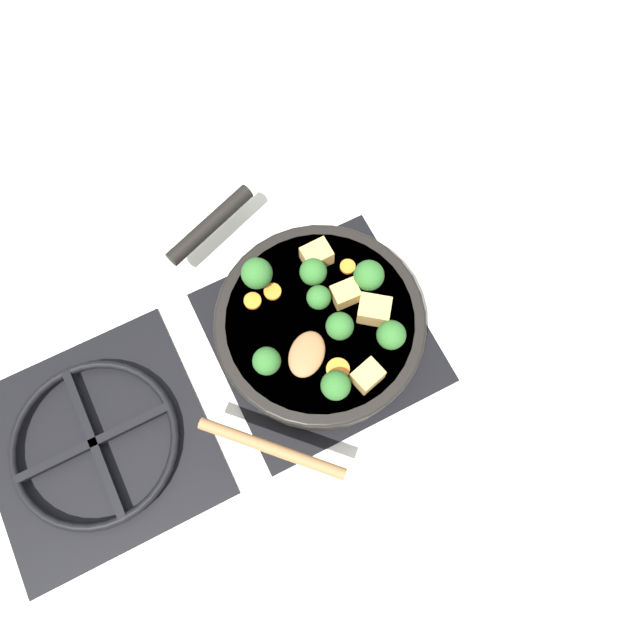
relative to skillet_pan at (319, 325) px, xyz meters
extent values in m
plane|color=silver|center=(0.00, 0.00, -0.06)|extent=(2.40, 2.40, 0.00)
cube|color=black|center=(0.00, 0.00, -0.05)|extent=(0.31, 0.31, 0.01)
torus|color=black|center=(0.00, 0.00, -0.04)|extent=(0.24, 0.24, 0.01)
cube|color=black|center=(0.00, 0.00, -0.04)|extent=(0.01, 0.23, 0.01)
cube|color=black|center=(0.00, 0.00, -0.04)|extent=(0.23, 0.01, 0.01)
cube|color=black|center=(0.00, 0.36, -0.05)|extent=(0.31, 0.31, 0.01)
torus|color=black|center=(0.00, 0.36, -0.04)|extent=(0.24, 0.24, 0.01)
cube|color=black|center=(0.00, 0.36, -0.04)|extent=(0.01, 0.23, 0.01)
cube|color=black|center=(0.00, 0.36, -0.04)|extent=(0.23, 0.01, 0.01)
cylinder|color=black|center=(0.00, 0.00, 0.00)|extent=(0.29, 0.29, 0.06)
cylinder|color=brown|center=(0.00, 0.00, 0.00)|extent=(0.27, 0.27, 0.05)
torus|color=black|center=(0.00, 0.00, 0.02)|extent=(0.30, 0.30, 0.01)
cylinder|color=black|center=(0.21, 0.08, 0.01)|extent=(0.08, 0.16, 0.02)
ellipsoid|color=olive|center=(-0.04, 0.04, 0.03)|extent=(0.08, 0.08, 0.01)
cylinder|color=olive|center=(-0.13, 0.14, 0.03)|extent=(0.16, 0.15, 0.02)
cube|color=tan|center=(-0.03, -0.07, 0.04)|extent=(0.05, 0.06, 0.03)
cube|color=tan|center=(0.01, -0.05, 0.04)|extent=(0.03, 0.04, 0.03)
cube|color=tan|center=(0.08, -0.04, 0.04)|extent=(0.03, 0.04, 0.03)
cube|color=tan|center=(-0.11, -0.02, 0.04)|extent=(0.04, 0.04, 0.03)
cylinder|color=#709956|center=(0.02, -0.09, 0.03)|extent=(0.01, 0.01, 0.01)
sphere|color=#2D6628|center=(0.02, -0.09, 0.05)|extent=(0.04, 0.04, 0.04)
cylinder|color=#709956|center=(-0.03, -0.02, 0.03)|extent=(0.01, 0.01, 0.01)
sphere|color=#2D6628|center=(-0.03, -0.02, 0.05)|extent=(0.04, 0.04, 0.04)
cylinder|color=#709956|center=(-0.07, -0.07, 0.03)|extent=(0.01, 0.01, 0.01)
sphere|color=#2D6628|center=(-0.07, -0.07, 0.05)|extent=(0.04, 0.04, 0.04)
cylinder|color=#709956|center=(0.09, 0.05, 0.03)|extent=(0.01, 0.01, 0.01)
sphere|color=#2D6628|center=(0.09, 0.05, 0.05)|extent=(0.04, 0.04, 0.04)
cylinder|color=#709956|center=(0.06, -0.02, 0.03)|extent=(0.01, 0.01, 0.01)
sphere|color=#2D6628|center=(0.06, -0.02, 0.05)|extent=(0.04, 0.04, 0.04)
cylinder|color=#709956|center=(-0.10, 0.03, 0.03)|extent=(0.01, 0.01, 0.01)
sphere|color=#2D6628|center=(-0.10, 0.03, 0.05)|extent=(0.04, 0.04, 0.04)
cylinder|color=#709956|center=(0.02, -0.01, 0.03)|extent=(0.01, 0.01, 0.01)
sphere|color=#2D6628|center=(0.02, -0.01, 0.05)|extent=(0.03, 0.03, 0.03)
cylinder|color=#709956|center=(-0.03, 0.09, 0.03)|extent=(0.01, 0.01, 0.01)
sphere|color=#2D6628|center=(-0.03, 0.09, 0.05)|extent=(0.04, 0.04, 0.04)
cylinder|color=orange|center=(0.05, -0.07, 0.03)|extent=(0.02, 0.02, 0.01)
cylinder|color=orange|center=(0.07, 0.04, 0.03)|extent=(0.02, 0.02, 0.01)
cylinder|color=orange|center=(-0.08, 0.01, 0.03)|extent=(0.03, 0.03, 0.01)
cylinder|color=orange|center=(0.07, 0.07, 0.03)|extent=(0.02, 0.02, 0.01)
camera|label=1|loc=(-0.25, 0.12, 0.86)|focal=35.00mm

